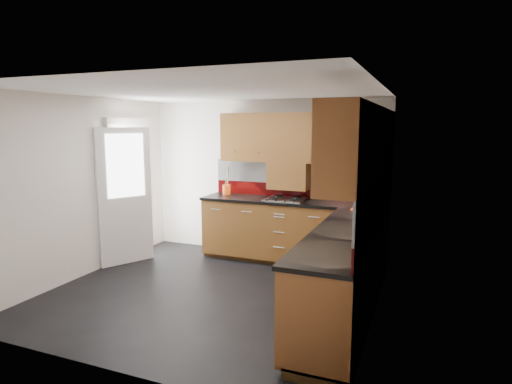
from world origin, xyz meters
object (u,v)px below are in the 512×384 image
at_px(gas_hob, 285,199).
at_px(toaster, 363,197).
at_px(food_processor, 362,200).
at_px(utensil_pot, 227,188).

bearing_deg(gas_hob, toaster, 7.83).
height_order(toaster, food_processor, food_processor).
distance_m(gas_hob, utensil_pot, 1.03).
height_order(utensil_pot, toaster, utensil_pot).
distance_m(toaster, food_processor, 0.54).
distance_m(gas_hob, food_processor, 1.22).
height_order(gas_hob, utensil_pot, utensil_pot).
bearing_deg(toaster, gas_hob, -172.17).
xyz_separation_m(utensil_pot, toaster, (2.12, 0.00, -0.01)).
relative_size(toaster, food_processor, 0.88).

